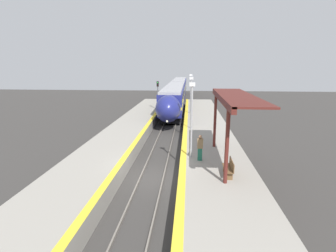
{
  "coord_description": "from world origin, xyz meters",
  "views": [
    {
      "loc": [
        2.24,
        -15.19,
        6.92
      ],
      "look_at": [
        0.61,
        5.05,
        2.25
      ],
      "focal_mm": 28.0,
      "sensor_mm": 36.0,
      "label": 1
    }
  ],
  "objects_px": {
    "lamppost_mid": "(191,99)",
    "lamppost_far": "(191,91)",
    "platform_bench": "(229,168)",
    "train": "(177,92)",
    "lamppost_near": "(192,115)",
    "railway_signal": "(158,96)",
    "person_waiting": "(200,147)"
  },
  "relations": [
    {
      "from": "platform_bench",
      "to": "lamppost_far",
      "type": "height_order",
      "value": "lamppost_far"
    },
    {
      "from": "person_waiting",
      "to": "lamppost_near",
      "type": "xyz_separation_m",
      "value": [
        -0.56,
        0.57,
        1.96
      ]
    },
    {
      "from": "lamppost_near",
      "to": "lamppost_mid",
      "type": "bearing_deg",
      "value": 90.0
    },
    {
      "from": "platform_bench",
      "to": "lamppost_mid",
      "type": "relative_size",
      "value": 0.31
    },
    {
      "from": "platform_bench",
      "to": "lamppost_far",
      "type": "relative_size",
      "value": 0.31
    },
    {
      "from": "lamppost_mid",
      "to": "lamppost_far",
      "type": "bearing_deg",
      "value": 90.0
    },
    {
      "from": "train",
      "to": "railway_signal",
      "type": "height_order",
      "value": "railway_signal"
    },
    {
      "from": "railway_signal",
      "to": "lamppost_far",
      "type": "relative_size",
      "value": 1.0
    },
    {
      "from": "person_waiting",
      "to": "railway_signal",
      "type": "relative_size",
      "value": 0.34
    },
    {
      "from": "platform_bench",
      "to": "lamppost_near",
      "type": "relative_size",
      "value": 0.31
    },
    {
      "from": "person_waiting",
      "to": "lamppost_near",
      "type": "distance_m",
      "value": 2.12
    },
    {
      "from": "train",
      "to": "lamppost_mid",
      "type": "xyz_separation_m",
      "value": [
        2.43,
        -23.58,
        1.56
      ]
    },
    {
      "from": "platform_bench",
      "to": "train",
      "type": "bearing_deg",
      "value": 97.38
    },
    {
      "from": "railway_signal",
      "to": "lamppost_far",
      "type": "xyz_separation_m",
      "value": [
        4.46,
        -2.53,
        0.91
      ]
    },
    {
      "from": "lamppost_near",
      "to": "lamppost_far",
      "type": "bearing_deg",
      "value": 90.0
    },
    {
      "from": "person_waiting",
      "to": "lamppost_mid",
      "type": "xyz_separation_m",
      "value": [
        -0.56,
        8.88,
        1.96
      ]
    },
    {
      "from": "lamppost_mid",
      "to": "train",
      "type": "bearing_deg",
      "value": 95.87
    },
    {
      "from": "railway_signal",
      "to": "lamppost_far",
      "type": "distance_m",
      "value": 5.21
    },
    {
      "from": "lamppost_mid",
      "to": "lamppost_far",
      "type": "distance_m",
      "value": 8.32
    },
    {
      "from": "person_waiting",
      "to": "lamppost_far",
      "type": "relative_size",
      "value": 0.34
    },
    {
      "from": "railway_signal",
      "to": "lamppost_near",
      "type": "distance_m",
      "value": 19.69
    },
    {
      "from": "lamppost_far",
      "to": "person_waiting",
      "type": "bearing_deg",
      "value": -88.13
    },
    {
      "from": "platform_bench",
      "to": "lamppost_mid",
      "type": "height_order",
      "value": "lamppost_mid"
    },
    {
      "from": "person_waiting",
      "to": "lamppost_mid",
      "type": "distance_m",
      "value": 9.11
    },
    {
      "from": "train",
      "to": "lamppost_mid",
      "type": "height_order",
      "value": "lamppost_mid"
    },
    {
      "from": "person_waiting",
      "to": "lamppost_mid",
      "type": "height_order",
      "value": "lamppost_mid"
    },
    {
      "from": "platform_bench",
      "to": "lamppost_mid",
      "type": "xyz_separation_m",
      "value": [
        -2.07,
        11.17,
        2.35
      ]
    },
    {
      "from": "train",
      "to": "lamppost_near",
      "type": "height_order",
      "value": "lamppost_near"
    },
    {
      "from": "lamppost_near",
      "to": "lamppost_far",
      "type": "xyz_separation_m",
      "value": [
        0.0,
        16.63,
        0.0
      ]
    },
    {
      "from": "lamppost_mid",
      "to": "lamppost_far",
      "type": "xyz_separation_m",
      "value": [
        0.0,
        8.32,
        0.0
      ]
    },
    {
      "from": "train",
      "to": "lamppost_near",
      "type": "distance_m",
      "value": 32.03
    },
    {
      "from": "railway_signal",
      "to": "lamppost_mid",
      "type": "height_order",
      "value": "lamppost_mid"
    }
  ]
}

